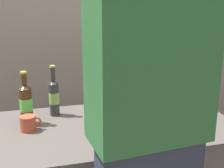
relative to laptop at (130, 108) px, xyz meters
The scene contains 7 objects.
desk 0.29m from the laptop, 154.17° to the right, with size 1.59×0.78×0.77m.
laptop is the anchor object (origin of this frame).
beer_bottle_amber 0.49m from the laptop, 163.06° to the left, with size 0.06×0.06×0.33m.
beer_bottle_green 0.64m from the laptop, behind, with size 0.08×0.08×0.32m.
person_figure 0.72m from the laptop, 102.37° to the right, with size 0.48×0.33×1.91m.
coffee_mug 0.63m from the laptop, behind, with size 0.12×0.09×0.09m.
back_wall 0.92m from the laptop, 104.86° to the left, with size 6.00×0.10×2.60m, color gray.
Camera 1 is at (-0.36, -1.58, 1.48)m, focal length 47.24 mm.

